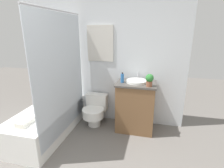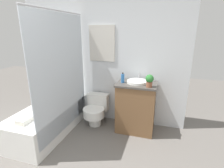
{
  "view_description": "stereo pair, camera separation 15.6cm",
  "coord_description": "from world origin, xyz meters",
  "px_view_note": "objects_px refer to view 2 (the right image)",
  "views": [
    {
      "loc": [
        0.97,
        -0.83,
        1.71
      ],
      "look_at": [
        0.34,
        1.79,
        0.87
      ],
      "focal_mm": 28.0,
      "sensor_mm": 36.0,
      "label": 1
    },
    {
      "loc": [
        1.12,
        -0.79,
        1.71
      ],
      "look_at": [
        0.34,
        1.79,
        0.87
      ],
      "focal_mm": 28.0,
      "sensor_mm": 36.0,
      "label": 2
    }
  ],
  "objects_px": {
    "sink": "(137,82)",
    "soap_bottle": "(123,78)",
    "potted_plant": "(149,80)",
    "toilet": "(96,110)"
  },
  "relations": [
    {
      "from": "sink",
      "to": "potted_plant",
      "type": "xyz_separation_m",
      "value": [
        0.21,
        -0.17,
        0.09
      ]
    },
    {
      "from": "toilet",
      "to": "soap_bottle",
      "type": "distance_m",
      "value": 0.84
    },
    {
      "from": "toilet",
      "to": "soap_bottle",
      "type": "xyz_separation_m",
      "value": [
        0.51,
        -0.03,
        0.66
      ]
    },
    {
      "from": "soap_bottle",
      "to": "potted_plant",
      "type": "xyz_separation_m",
      "value": [
        0.45,
        -0.11,
        0.03
      ]
    },
    {
      "from": "sink",
      "to": "soap_bottle",
      "type": "xyz_separation_m",
      "value": [
        -0.24,
        -0.05,
        0.06
      ]
    },
    {
      "from": "toilet",
      "to": "potted_plant",
      "type": "relative_size",
      "value": 2.8
    },
    {
      "from": "sink",
      "to": "potted_plant",
      "type": "height_order",
      "value": "potted_plant"
    },
    {
      "from": "sink",
      "to": "soap_bottle",
      "type": "bearing_deg",
      "value": -167.06
    },
    {
      "from": "potted_plant",
      "to": "soap_bottle",
      "type": "bearing_deg",
      "value": 165.88
    },
    {
      "from": "toilet",
      "to": "potted_plant",
      "type": "bearing_deg",
      "value": -8.25
    }
  ]
}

